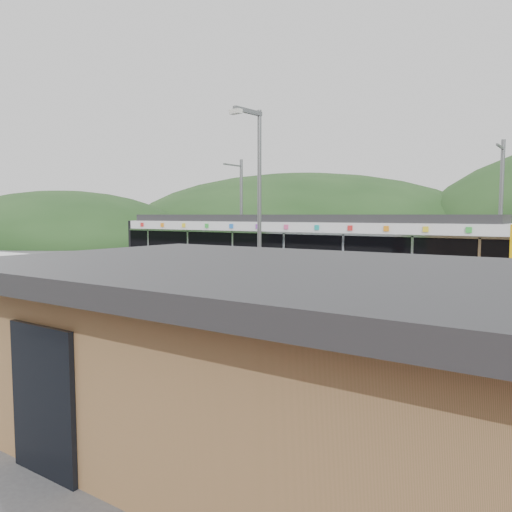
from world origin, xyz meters
The scene contains 9 objects.
ground centered at (0.00, 0.00, 0.00)m, with size 120.00×120.00×0.00m, color #4C4C4F.
hills centered at (6.19, 5.29, 0.00)m, with size 146.00×149.00×26.00m.
platform centered at (0.00, 3.30, 0.15)m, with size 26.00×3.20×0.30m, color #9E9E99.
yellow_line centered at (0.00, 2.00, 0.30)m, with size 26.00×0.10×0.01m, color yellow.
train centered at (-2.07, 6.00, 2.06)m, with size 20.44×3.01×3.74m.
catenary_mast_west centered at (-7.00, 8.56, 3.65)m, with size 0.18×1.80×7.00m.
catenary_mast_east centered at (7.00, 8.56, 3.65)m, with size 0.18×1.80×7.00m.
station_shelter centered at (6.00, -9.01, 1.55)m, with size 9.20×6.20×3.00m.
lamp_post centered at (2.25, -3.49, 4.02)m, with size 0.37×1.18×6.77m.
Camera 1 is at (10.38, -15.56, 3.76)m, focal length 35.00 mm.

